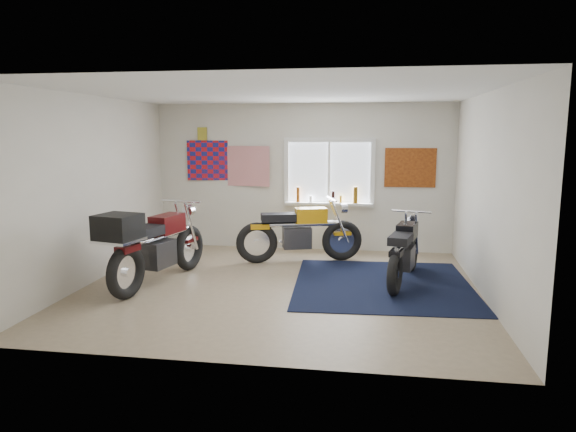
# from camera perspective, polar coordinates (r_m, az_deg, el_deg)

# --- Properties ---
(ground) EXTENTS (5.50, 5.50, 0.00)m
(ground) POSITION_cam_1_polar(r_m,az_deg,el_deg) (7.36, -0.90, -7.88)
(ground) COLOR #9E896B
(ground) RESTS_ON ground
(room_shell) EXTENTS (5.50, 5.50, 5.50)m
(room_shell) POSITION_cam_1_polar(r_m,az_deg,el_deg) (7.06, -0.93, 4.96)
(room_shell) COLOR white
(room_shell) RESTS_ON ground
(navy_rug) EXTENTS (2.62, 2.72, 0.01)m
(navy_rug) POSITION_cam_1_polar(r_m,az_deg,el_deg) (7.60, 10.43, -7.45)
(navy_rug) COLOR black
(navy_rug) RESTS_ON ground
(window_assembly) EXTENTS (1.66, 0.17, 1.26)m
(window_assembly) POSITION_cam_1_polar(r_m,az_deg,el_deg) (9.46, 4.58, 4.36)
(window_assembly) COLOR white
(window_assembly) RESTS_ON room_shell
(oil_bottles) EXTENTS (1.13, 0.09, 0.30)m
(oil_bottles) POSITION_cam_1_polar(r_m,az_deg,el_deg) (9.42, 5.00, 2.25)
(oil_bottles) COLOR brown
(oil_bottles) RESTS_ON window_assembly
(flag_display) EXTENTS (1.60, 0.10, 1.17)m
(flag_display) POSITION_cam_1_polar(r_m,az_deg,el_deg) (9.91, -9.51, 9.00)
(flag_display) COLOR red
(flag_display) RESTS_ON room_shell
(triumph_poster) EXTENTS (0.90, 0.03, 0.70)m
(triumph_poster) POSITION_cam_1_polar(r_m,az_deg,el_deg) (9.47, 13.42, 5.24)
(triumph_poster) COLOR #A54C14
(triumph_poster) RESTS_ON room_shell
(yellow_triumph) EXTENTS (2.11, 0.84, 1.09)m
(yellow_triumph) POSITION_cam_1_polar(r_m,az_deg,el_deg) (8.67, 1.27, -2.00)
(yellow_triumph) COLOR black
(yellow_triumph) RESTS_ON ground
(black_chrome_bike) EXTENTS (0.71, 1.92, 1.00)m
(black_chrome_bike) POSITION_cam_1_polar(r_m,az_deg,el_deg) (7.66, 12.77, -4.03)
(black_chrome_bike) COLOR black
(black_chrome_bike) RESTS_ON navy_rug
(maroon_tourer) EXTENTS (0.94, 2.27, 1.16)m
(maroon_tourer) POSITION_cam_1_polar(r_m,az_deg,el_deg) (7.50, -14.85, -3.12)
(maroon_tourer) COLOR black
(maroon_tourer) RESTS_ON ground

